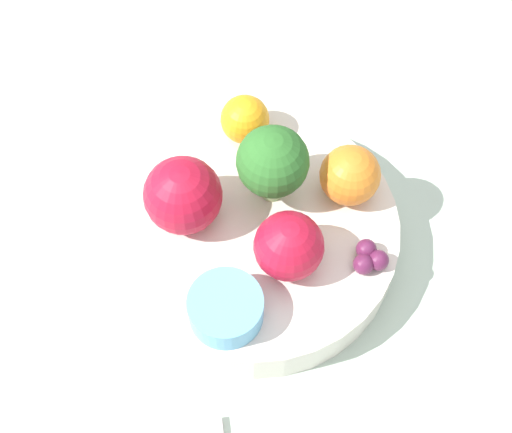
# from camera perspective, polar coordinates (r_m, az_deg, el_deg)

# --- Properties ---
(ground_plane) EXTENTS (6.00, 6.00, 0.00)m
(ground_plane) POSITION_cam_1_polar(r_m,az_deg,el_deg) (0.60, -0.00, -3.26)
(ground_plane) COLOR gray
(table_surface) EXTENTS (1.20, 1.20, 0.02)m
(table_surface) POSITION_cam_1_polar(r_m,az_deg,el_deg) (0.59, -0.00, -2.83)
(table_surface) COLOR #B2C6B2
(table_surface) RESTS_ON ground_plane
(bowl) EXTENTS (0.22, 0.22, 0.04)m
(bowl) POSITION_cam_1_polar(r_m,az_deg,el_deg) (0.56, -0.00, -1.48)
(bowl) COLOR silver
(bowl) RESTS_ON table_surface
(broccoli) EXTENTS (0.05, 0.05, 0.07)m
(broccoli) POSITION_cam_1_polar(r_m,az_deg,el_deg) (0.52, 1.34, 4.34)
(broccoli) COLOR #99C17A
(broccoli) RESTS_ON bowl
(apple_red) EXTENTS (0.05, 0.05, 0.05)m
(apple_red) POSITION_cam_1_polar(r_m,az_deg,el_deg) (0.51, 2.64, -2.38)
(apple_red) COLOR #B7142D
(apple_red) RESTS_ON bowl
(apple_green) EXTENTS (0.06, 0.06, 0.06)m
(apple_green) POSITION_cam_1_polar(r_m,az_deg,el_deg) (0.53, -5.87, 1.70)
(apple_green) COLOR #B7142D
(apple_green) RESTS_ON bowl
(orange_front) EXTENTS (0.05, 0.05, 0.05)m
(orange_front) POSITION_cam_1_polar(r_m,az_deg,el_deg) (0.55, 7.44, 3.46)
(orange_front) COLOR orange
(orange_front) RESTS_ON bowl
(orange_back) EXTENTS (0.04, 0.04, 0.04)m
(orange_back) POSITION_cam_1_polar(r_m,az_deg,el_deg) (0.58, -0.89, 7.78)
(orange_back) COLOR orange
(orange_back) RESTS_ON bowl
(grape_cluster) EXTENTS (0.03, 0.03, 0.02)m
(grape_cluster) POSITION_cam_1_polar(r_m,az_deg,el_deg) (0.53, 9.06, -3.29)
(grape_cluster) COLOR #5B1E42
(grape_cluster) RESTS_ON bowl
(small_cup) EXTENTS (0.05, 0.05, 0.02)m
(small_cup) POSITION_cam_1_polar(r_m,az_deg,el_deg) (0.50, -2.44, -7.35)
(small_cup) COLOR #66B2DB
(small_cup) RESTS_ON bowl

